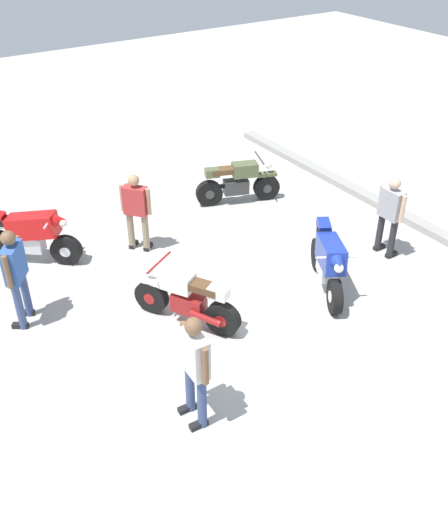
# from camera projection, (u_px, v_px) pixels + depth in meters

# --- Properties ---
(ground_plane) EXTENTS (40.00, 40.00, 0.00)m
(ground_plane) POSITION_uv_depth(u_px,v_px,m) (266.00, 319.00, 9.84)
(ground_plane) COLOR #ADAAA3
(curb_edge) EXTENTS (14.00, 0.30, 0.15)m
(curb_edge) POSITION_uv_depth(u_px,v_px,m) (446.00, 238.00, 11.92)
(curb_edge) COLOR gray
(curb_edge) RESTS_ON ground
(motorcycle_blue_sportbike) EXTENTS (1.78, 1.16, 1.14)m
(motorcycle_blue_sportbike) POSITION_uv_depth(u_px,v_px,m) (329.00, 261.00, 10.27)
(motorcycle_blue_sportbike) COLOR black
(motorcycle_blue_sportbike) RESTS_ON ground
(motorcycle_cream_vintage) EXTENTS (1.77, 1.12, 1.07)m
(motorcycle_cream_vintage) POSITION_uv_depth(u_px,v_px,m) (186.00, 299.00, 9.52)
(motorcycle_cream_vintage) COLOR black
(motorcycle_cream_vintage) RESTS_ON ground
(motorcycle_red_sportbike) EXTENTS (1.40, 1.62, 1.14)m
(motorcycle_red_sportbike) POSITION_uv_depth(u_px,v_px,m) (30.00, 235.00, 11.02)
(motorcycle_red_sportbike) COLOR black
(motorcycle_red_sportbike) RESTS_ON ground
(motorcycle_olive_vintage) EXTENTS (0.96, 1.88, 1.07)m
(motorcycle_olive_vintage) POSITION_uv_depth(u_px,v_px,m) (238.00, 183.00, 13.17)
(motorcycle_olive_vintage) COLOR black
(motorcycle_olive_vintage) RESTS_ON ground
(person_in_gray_shirt) EXTENTS (0.64, 0.30, 1.65)m
(person_in_gray_shirt) POSITION_uv_depth(u_px,v_px,m) (390.00, 212.00, 11.07)
(person_in_gray_shirt) COLOR #262628
(person_in_gray_shirt) RESTS_ON ground
(person_in_blue_shirt) EXTENTS (0.60, 0.51, 1.75)m
(person_in_blue_shirt) POSITION_uv_depth(u_px,v_px,m) (16.00, 271.00, 9.25)
(person_in_blue_shirt) COLOR #384772
(person_in_blue_shirt) RESTS_ON ground
(person_in_red_shirt) EXTENTS (0.56, 0.52, 1.63)m
(person_in_red_shirt) POSITION_uv_depth(u_px,v_px,m) (136.00, 208.00, 11.23)
(person_in_red_shirt) COLOR gray
(person_in_red_shirt) RESTS_ON ground
(person_in_white_shirt) EXTENTS (0.67, 0.32, 1.73)m
(person_in_white_shirt) POSITION_uv_depth(u_px,v_px,m) (195.00, 363.00, 7.51)
(person_in_white_shirt) COLOR #384772
(person_in_white_shirt) RESTS_ON ground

